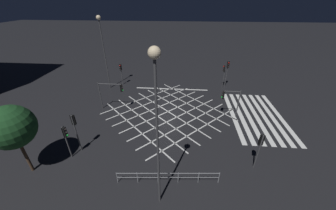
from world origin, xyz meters
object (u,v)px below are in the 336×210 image
traffic_light_median_south (229,98)px  traffic_light_nw_main (75,126)px  traffic_light_se_main (228,69)px  street_lamp_east (156,106)px  traffic_light_sw_main (260,144)px  traffic_light_median_north (112,90)px  traffic_light_se_cross (224,72)px  traffic_light_nw_cross (66,136)px  street_tree_near (11,127)px  street_lamp_west (102,37)px  traffic_light_ne_main (121,70)px

traffic_light_median_south → traffic_light_nw_main: size_ratio=0.89×
traffic_light_se_main → street_lamp_east: size_ratio=0.38×
traffic_light_sw_main → traffic_light_median_north: traffic_light_median_north is taller
traffic_light_sw_main → traffic_light_se_cross: size_ratio=0.95×
traffic_light_nw_cross → traffic_light_sw_main: bearing=0.9°
traffic_light_median_north → street_lamp_east: size_ratio=0.34×
traffic_light_nw_main → street_tree_near: street_tree_near is taller
traffic_light_median_south → traffic_light_se_main: 8.81m
traffic_light_median_south → traffic_light_nw_main: bearing=25.5°
street_lamp_west → street_tree_near: street_lamp_west is taller
traffic_light_ne_main → street_lamp_west: bearing=-49.7°
street_lamp_east → traffic_light_sw_main: bearing=-63.7°
traffic_light_se_cross → street_lamp_west: (-1.85, 17.31, 5.06)m
street_lamp_west → street_tree_near: bearing=177.6°
traffic_light_ne_main → street_lamp_west: (-1.33, 1.57, 5.11)m
traffic_light_se_cross → street_tree_near: size_ratio=0.59×
traffic_light_se_cross → street_tree_near: bearing=44.9°
traffic_light_sw_main → street_lamp_west: (14.16, 17.31, 5.19)m
traffic_light_ne_main → street_lamp_east: 21.51m
traffic_light_median_north → street_lamp_east: 14.55m
traffic_light_sw_main → traffic_light_ne_main: traffic_light_ne_main is taller
traffic_light_nw_cross → street_lamp_west: street_lamp_west is taller
traffic_light_sw_main → traffic_light_ne_main: (15.49, 15.73, 0.08)m
traffic_light_median_north → street_tree_near: size_ratio=0.60×
traffic_light_se_cross → traffic_light_nw_main: (-15.29, 15.15, 0.22)m
traffic_light_median_south → street_tree_near: size_ratio=0.57×
traffic_light_se_cross → traffic_light_ne_main: traffic_light_se_cross is taller
traffic_light_nw_cross → traffic_light_median_north: 8.37m
traffic_light_ne_main → traffic_light_se_cross: bearing=91.9°
traffic_light_se_cross → traffic_light_median_south: traffic_light_se_cross is taller
traffic_light_nw_main → traffic_light_se_main: bearing=-45.3°
traffic_light_se_cross → traffic_light_median_south: (-8.48, 0.87, -0.03)m
traffic_light_median_north → traffic_light_sw_main: bearing=-29.2°
traffic_light_median_north → street_tree_near: 10.71m
traffic_light_se_cross → street_lamp_east: 21.62m
traffic_light_sw_main → traffic_light_median_south: bearing=6.5°
traffic_light_ne_main → traffic_light_median_south: 16.87m
traffic_light_sw_main → traffic_light_median_south: 7.57m
traffic_light_sw_main → traffic_light_nw_main: traffic_light_nw_main is taller
street_tree_near → traffic_light_ne_main: bearing=-7.4°
street_lamp_west → traffic_light_se_cross: bearing=-83.9°
street_tree_near → traffic_light_se_main: bearing=-45.6°
traffic_light_sw_main → traffic_light_ne_main: size_ratio=0.97×
traffic_light_median_north → traffic_light_nw_main: bearing=-95.5°
traffic_light_sw_main → traffic_light_nw_cross: bearing=90.9°
traffic_light_sw_main → street_lamp_east: street_lamp_east is taller
traffic_light_median_north → street_lamp_west: size_ratio=0.34×
traffic_light_ne_main → street_tree_near: bearing=-7.4°
traffic_light_sw_main → traffic_light_ne_main: bearing=45.4°
traffic_light_se_main → traffic_light_nw_main: 22.05m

